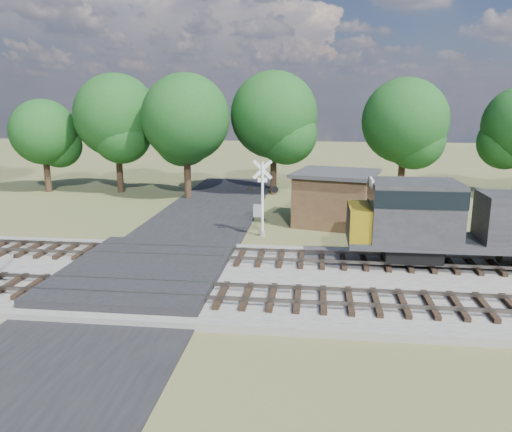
# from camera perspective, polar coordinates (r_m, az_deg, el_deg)

# --- Properties ---
(ground) EXTENTS (160.00, 160.00, 0.00)m
(ground) POSITION_cam_1_polar(r_m,az_deg,el_deg) (22.96, -12.94, -7.38)
(ground) COLOR #4A552D
(ground) RESTS_ON ground
(ballast_bed) EXTENTS (140.00, 10.00, 0.30)m
(ballast_bed) POSITION_cam_1_polar(r_m,az_deg,el_deg) (22.25, 12.81, -7.63)
(ballast_bed) COLOR gray
(ballast_bed) RESTS_ON ground
(road) EXTENTS (7.00, 60.00, 0.08)m
(road) POSITION_cam_1_polar(r_m,az_deg,el_deg) (22.95, -12.94, -7.28)
(road) COLOR black
(road) RESTS_ON ground
(crossing_panel) EXTENTS (7.00, 9.00, 0.62)m
(crossing_panel) POSITION_cam_1_polar(r_m,az_deg,el_deg) (23.30, -12.57, -6.23)
(crossing_panel) COLOR #262628
(crossing_panel) RESTS_ON ground
(track_near) EXTENTS (140.00, 2.60, 0.33)m
(track_near) POSITION_cam_1_polar(r_m,az_deg,el_deg) (20.17, -6.43, -8.77)
(track_near) COLOR black
(track_near) RESTS_ON ballast_bed
(track_far) EXTENTS (140.00, 2.60, 0.33)m
(track_far) POSITION_cam_1_polar(r_m,az_deg,el_deg) (24.78, -3.82, -4.53)
(track_far) COLOR black
(track_far) RESTS_ON ballast_bed
(crossing_signal_far) EXTENTS (1.84, 0.40, 4.57)m
(crossing_signal_far) POSITION_cam_1_polar(r_m,az_deg,el_deg) (29.37, 0.55, 1.29)
(crossing_signal_far) COLOR silver
(crossing_signal_far) RESTS_ON ground
(equipment_shed) EXTENTS (6.15, 6.15, 3.45)m
(equipment_shed) POSITION_cam_1_polar(r_m,az_deg,el_deg) (32.82, 9.05, 2.10)
(equipment_shed) COLOR #432A1C
(equipment_shed) RESTS_ON ground
(treeline) EXTENTS (82.36, 10.62, 10.56)m
(treeline) POSITION_cam_1_polar(r_m,az_deg,el_deg) (41.34, 5.99, 10.80)
(treeline) COLOR black
(treeline) RESTS_ON ground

